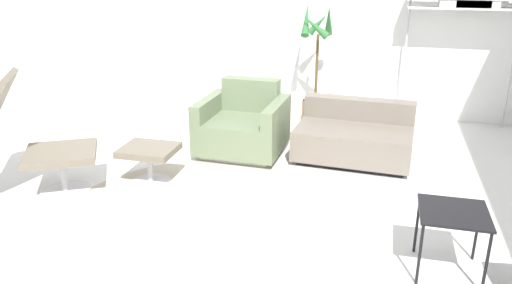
{
  "coord_description": "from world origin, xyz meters",
  "views": [
    {
      "loc": [
        1.22,
        -3.43,
        1.97
      ],
      "look_at": [
        0.25,
        0.35,
        0.55
      ],
      "focal_mm": 35.0,
      "sensor_mm": 36.0,
      "label": 1
    }
  ],
  "objects": [
    {
      "name": "side_table",
      "position": [
        1.75,
        -0.33,
        0.41
      ],
      "size": [
        0.43,
        0.43,
        0.45
      ],
      "color": "black",
      "rests_on": "ground_plane"
    },
    {
      "name": "lounge_chair",
      "position": [
        -1.79,
        -0.07,
        0.68
      ],
      "size": [
        1.22,
        0.99,
        1.19
      ],
      "rotation": [
        0.0,
        0.0,
        -1.06
      ],
      "color": "#BCBCC1",
      "rests_on": "ground_plane"
    },
    {
      "name": "armchair_red",
      "position": [
        -0.18,
        1.48,
        0.28
      ],
      "size": [
        0.9,
        0.85,
        0.76
      ],
      "rotation": [
        0.0,
        0.0,
        3.1
      ],
      "color": "silver",
      "rests_on": "ground_plane"
    },
    {
      "name": "ground_plane",
      "position": [
        0.0,
        0.0,
        0.0
      ],
      "size": [
        12.0,
        12.0,
        0.0
      ],
      "primitive_type": "plane",
      "color": "silver"
    },
    {
      "name": "couch_low",
      "position": [
        1.0,
        1.6,
        0.22
      ],
      "size": [
        1.23,
        0.88,
        0.58
      ],
      "rotation": [
        0.0,
        0.0,
        3.07
      ],
      "color": "black",
      "rests_on": "ground_plane"
    },
    {
      "name": "wall_back",
      "position": [
        -0.0,
        3.26,
        1.4
      ],
      "size": [
        12.0,
        0.09,
        2.8
      ],
      "color": "white",
      "rests_on": "ground_plane"
    },
    {
      "name": "round_rug",
      "position": [
        -0.05,
        -0.05,
        0.0
      ],
      "size": [
        2.56,
        2.56,
        0.01
      ],
      "color": "#BCB29E",
      "rests_on": "ground_plane"
    },
    {
      "name": "potted_plant",
      "position": [
        0.41,
        2.73,
        0.51
      ],
      "size": [
        0.4,
        0.41,
        1.52
      ],
      "color": "brown",
      "rests_on": "ground_plane"
    },
    {
      "name": "ottoman",
      "position": [
        -0.8,
        0.48,
        0.27
      ],
      "size": [
        0.5,
        0.42,
        0.36
      ],
      "color": "#BCBCC1",
      "rests_on": "ground_plane"
    }
  ]
}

